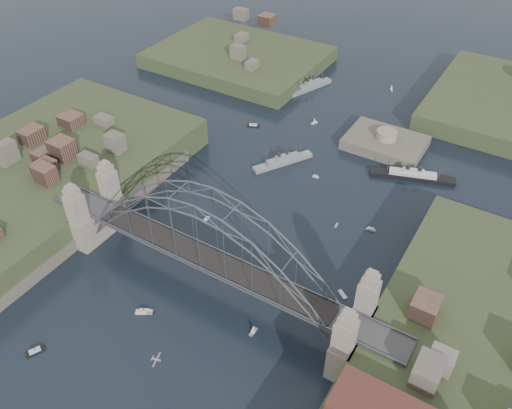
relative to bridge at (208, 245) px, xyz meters
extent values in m
plane|color=black|center=(0.00, 0.00, -12.32)|extent=(500.00, 500.00, 0.00)
cube|color=#464548|center=(0.00, 0.00, -4.32)|extent=(84.00, 6.00, 0.70)
cube|color=slate|center=(0.00, -3.00, -3.77)|extent=(84.00, 0.25, 0.50)
cube|color=slate|center=(0.00, 3.00, -3.77)|extent=(84.00, 0.25, 0.50)
cube|color=black|center=(0.00, 0.00, -3.77)|extent=(55.20, 5.20, 0.35)
cube|color=gray|center=(-31.50, -5.00, -3.47)|extent=(3.40, 3.40, 17.70)
cube|color=gray|center=(-31.50, 5.00, -3.47)|extent=(3.40, 3.40, 17.70)
cube|color=gray|center=(31.50, -5.00, -3.47)|extent=(3.40, 3.40, 17.70)
cube|color=gray|center=(31.50, 5.00, -3.47)|extent=(3.40, 3.40, 17.70)
cube|color=gray|center=(-31.50, 0.00, -8.32)|extent=(4.08, 13.80, 8.00)
cube|color=gray|center=(31.50, 0.00, -8.32)|extent=(4.08, 13.80, 8.00)
cube|color=#374324|center=(-58.00, 0.00, -10.32)|extent=(50.00, 90.00, 12.00)
cube|color=#5A5547|center=(-35.50, 0.00, -11.32)|extent=(6.00, 70.00, 4.00)
cube|color=#5A5547|center=(35.50, 0.00, -11.32)|extent=(6.00, 70.00, 4.00)
cube|color=#374324|center=(-55.00, 95.00, -11.82)|extent=(60.00, 45.00, 9.00)
cube|color=#5A5547|center=(12.00, 70.00, -12.82)|extent=(22.00, 16.00, 7.00)
cylinder|color=gray|center=(12.00, 70.00, -8.12)|extent=(6.00, 6.00, 2.40)
cube|color=gray|center=(-9.19, 47.26, -11.92)|extent=(11.30, 16.65, 1.60)
cube|color=gray|center=(-9.19, 47.26, -10.73)|extent=(6.62, 9.40, 1.20)
cube|color=gray|center=(-9.19, 47.26, -9.83)|extent=(3.44, 4.53, 0.80)
cylinder|color=black|center=(-9.84, 46.18, -9.13)|extent=(0.86, 0.86, 1.60)
cylinder|color=black|center=(-8.55, 48.34, -9.13)|extent=(0.86, 0.86, 1.60)
cylinder|color=slate|center=(-11.97, 42.63, -9.33)|extent=(0.16, 0.16, 3.99)
cylinder|color=slate|center=(-6.42, 51.88, -9.33)|extent=(0.16, 0.16, 3.99)
cube|color=gray|center=(-22.86, 90.87, -11.88)|extent=(8.72, 17.57, 1.79)
cube|color=gray|center=(-22.86, 90.87, -10.54)|extent=(5.26, 9.84, 1.34)
cube|color=gray|center=(-22.86, 90.87, -9.53)|extent=(2.87, 4.66, 0.89)
cylinder|color=black|center=(-23.31, 89.70, -8.75)|extent=(0.89, 0.89, 1.79)
cylinder|color=black|center=(-22.41, 92.04, -8.75)|extent=(0.89, 0.89, 1.79)
cylinder|color=slate|center=(-24.79, 85.86, -8.97)|extent=(0.18, 0.18, 4.47)
cylinder|color=slate|center=(-20.93, 95.88, -8.97)|extent=(0.18, 0.18, 4.47)
cube|color=black|center=(23.72, 59.38, -11.92)|extent=(22.19, 10.07, 1.63)
cube|color=silver|center=(23.72, 59.38, -10.69)|extent=(12.40, 6.12, 1.22)
cube|color=silver|center=(23.72, 59.38, -9.78)|extent=(5.84, 3.39, 0.81)
cylinder|color=black|center=(22.24, 58.87, -9.07)|extent=(1.10, 1.10, 1.63)
cylinder|color=black|center=(25.21, 59.88, -9.07)|extent=(1.10, 1.10, 1.63)
cylinder|color=slate|center=(17.36, 57.22, -9.27)|extent=(0.16, 0.16, 4.07)
cylinder|color=slate|center=(30.09, 61.53, -9.27)|extent=(0.16, 0.16, 4.07)
cube|color=#ABADB3|center=(5.96, -23.57, -4.01)|extent=(1.49, 0.61, 0.26)
cube|color=#ABADB3|center=(5.96, -23.57, -3.96)|extent=(0.94, 2.90, 0.06)
cube|color=#ABADB3|center=(5.25, -23.75, -3.87)|extent=(0.36, 0.92, 0.32)
cube|color=silver|center=(-13.44, 16.77, -12.17)|extent=(0.96, 2.41, 0.45)
cube|color=silver|center=(-13.44, 16.77, -11.77)|extent=(0.77, 1.46, 0.40)
cylinder|color=black|center=(-13.44, 16.77, -11.32)|extent=(0.16, 0.16, 0.70)
cube|color=silver|center=(14.42, 31.43, -12.17)|extent=(0.68, 1.71, 0.45)
cube|color=silver|center=(-7.70, -12.67, -12.17)|extent=(3.54, 2.75, 0.45)
cube|color=silver|center=(-7.70, -12.67, -11.77)|extent=(2.27, 1.89, 0.40)
cylinder|color=black|center=(-7.70, -12.67, -11.32)|extent=(0.16, 0.16, 0.70)
cube|color=silver|center=(22.08, 34.34, -12.17)|extent=(2.37, 1.11, 0.45)
cube|color=silver|center=(22.08, 34.34, -11.77)|extent=(1.45, 0.85, 0.40)
cylinder|color=black|center=(22.08, 34.34, -11.32)|extent=(0.16, 0.16, 0.70)
cube|color=silver|center=(-26.69, 59.79, -12.17)|extent=(4.04, 2.72, 0.45)
cube|color=silver|center=(-26.69, 59.79, -11.77)|extent=(2.55, 1.92, 0.40)
cylinder|color=black|center=(-26.69, 59.79, -11.32)|extent=(0.16, 0.16, 0.70)
cube|color=silver|center=(1.45, 46.34, -12.17)|extent=(1.72, 0.67, 0.45)
cube|color=silver|center=(1.45, 46.34, -11.77)|extent=(1.04, 0.54, 0.40)
cylinder|color=black|center=(1.45, 46.34, -11.32)|extent=(0.16, 0.16, 0.70)
cube|color=silver|center=(-11.39, 71.16, -12.17)|extent=(1.53, 2.35, 0.45)
cylinder|color=slate|center=(-11.39, 71.16, -11.12)|extent=(0.08, 0.08, 2.20)
cone|color=silver|center=(-11.39, 71.16, -11.12)|extent=(1.40, 1.53, 1.92)
cube|color=silver|center=(24.59, 12.49, -12.17)|extent=(2.57, 2.16, 0.45)
cube|color=silver|center=(-18.98, -30.54, -12.17)|extent=(2.60, 3.66, 0.45)
cube|color=silver|center=(-18.98, -30.54, -11.77)|extent=(1.82, 2.33, 0.40)
cylinder|color=black|center=(-18.98, -30.54, -11.32)|extent=(0.16, 0.16, 0.70)
cube|color=silver|center=(1.27, 104.58, -12.17)|extent=(1.75, 2.01, 0.45)
cylinder|color=slate|center=(1.27, 104.58, -11.12)|extent=(0.08, 0.08, 2.20)
cone|color=silver|center=(1.27, 104.58, -11.12)|extent=(1.55, 1.59, 1.92)
cube|color=silver|center=(-38.82, 32.43, -12.17)|extent=(2.44, 1.35, 0.45)
cube|color=silver|center=(13.65, -5.25, -12.17)|extent=(0.84, 2.21, 0.45)
cylinder|color=slate|center=(13.65, -5.25, -11.12)|extent=(0.08, 0.08, 2.20)
cone|color=silver|center=(13.65, -5.25, -11.12)|extent=(1.07, 1.29, 1.92)
cube|color=silver|center=(35.25, 83.60, -12.17)|extent=(3.24, 1.76, 0.45)
cube|color=silver|center=(35.25, 83.60, -11.77)|extent=(2.01, 1.30, 0.40)
cylinder|color=black|center=(35.25, 83.60, -11.32)|extent=(0.16, 0.16, 0.70)
camera|label=1|loc=(46.25, -57.38, 71.62)|focal=36.39mm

